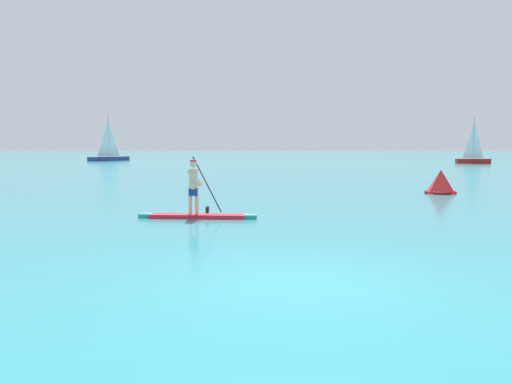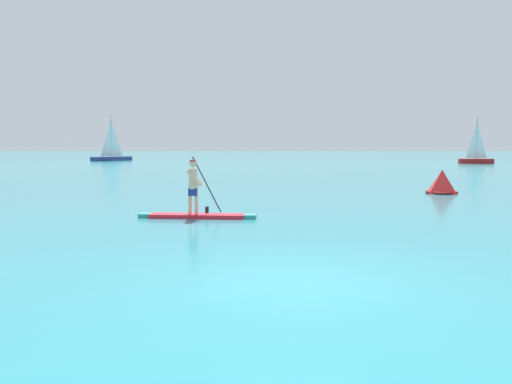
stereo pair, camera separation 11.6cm
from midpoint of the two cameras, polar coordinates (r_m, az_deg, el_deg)
The scene contains 5 objects.
ground at distance 8.64m, azimuth 4.81°, elevation -9.59°, with size 440.00×440.00×0.00m, color teal.
paddleboarder_mid_center at distance 16.12m, azimuth -6.17°, elevation -1.59°, with size 3.59×0.93×1.86m.
race_marker_buoy at distance 25.70m, azimuth 19.46°, elevation 0.91°, with size 1.64×1.64×1.09m.
sailboat_left_horizon at distance 81.20m, azimuth -15.19°, elevation 3.81°, with size 5.14×6.34×6.80m.
sailboat_right_horizon at distance 70.92m, azimuth 22.60°, elevation 3.52°, with size 4.11×1.58×5.68m.
Camera 2 is at (-0.79, -8.32, 2.17)m, focal length 37.25 mm.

